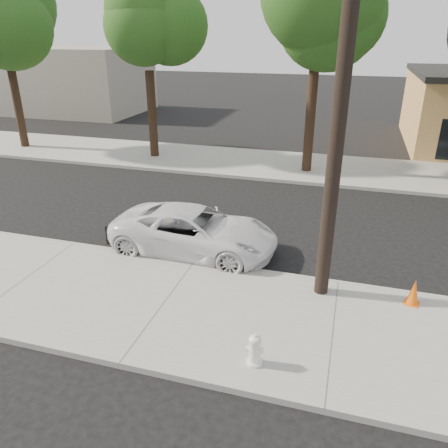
# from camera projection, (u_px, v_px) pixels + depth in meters

# --- Properties ---
(ground) EXTENTS (120.00, 120.00, 0.00)m
(ground) POSITION_uv_depth(u_px,v_px,m) (217.00, 235.00, 14.40)
(ground) COLOR black
(ground) RESTS_ON ground
(near_sidewalk) EXTENTS (90.00, 4.40, 0.15)m
(near_sidewalk) POSITION_uv_depth(u_px,v_px,m) (164.00, 305.00, 10.60)
(near_sidewalk) COLOR gray
(near_sidewalk) RESTS_ON ground
(far_sidewalk) EXTENTS (90.00, 5.00, 0.15)m
(far_sidewalk) POSITION_uv_depth(u_px,v_px,m) (267.00, 164.00, 21.82)
(far_sidewalk) COLOR gray
(far_sidewalk) RESTS_ON ground
(curb_near) EXTENTS (90.00, 0.12, 0.16)m
(curb_near) POSITION_uv_depth(u_px,v_px,m) (195.00, 263.00, 12.52)
(curb_near) COLOR #9E9B93
(curb_near) RESTS_ON ground
(building_far) EXTENTS (14.00, 8.00, 5.00)m
(building_far) POSITION_uv_depth(u_px,v_px,m) (58.00, 80.00, 36.11)
(building_far) COLOR gray
(building_far) RESTS_ON ground
(utility_pole) EXTENTS (1.40, 0.34, 9.00)m
(utility_pole) POSITION_uv_depth(u_px,v_px,m) (340.00, 107.00, 9.19)
(utility_pole) COLOR black
(utility_pole) RESTS_ON near_sidewalk
(tree_a) EXTENTS (4.65, 4.50, 9.00)m
(tree_a) POSITION_uv_depth(u_px,v_px,m) (4.00, 23.00, 22.21)
(tree_a) COLOR black
(tree_a) RESTS_ON far_sidewalk
(tree_b) EXTENTS (4.34, 4.20, 8.45)m
(tree_b) POSITION_uv_depth(u_px,v_px,m) (149.00, 32.00, 20.48)
(tree_b) COLOR black
(tree_b) RESTS_ON far_sidewalk
(tree_c) EXTENTS (4.96, 4.80, 9.55)m
(tree_c) POSITION_uv_depth(u_px,v_px,m) (324.00, 11.00, 17.72)
(tree_c) COLOR black
(tree_c) RESTS_ON far_sidewalk
(police_cruiser) EXTENTS (5.03, 2.42, 1.38)m
(police_cruiser) POSITION_uv_depth(u_px,v_px,m) (195.00, 231.00, 13.06)
(police_cruiser) COLOR white
(police_cruiser) RESTS_ON ground
(fire_hydrant) EXTENTS (0.34, 0.32, 0.66)m
(fire_hydrant) POSITION_uv_depth(u_px,v_px,m) (255.00, 350.00, 8.51)
(fire_hydrant) COLOR white
(fire_hydrant) RESTS_ON near_sidewalk
(traffic_cone) EXTENTS (0.41, 0.41, 0.65)m
(traffic_cone) POSITION_uv_depth(u_px,v_px,m) (414.00, 292.00, 10.41)
(traffic_cone) COLOR orange
(traffic_cone) RESTS_ON near_sidewalk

